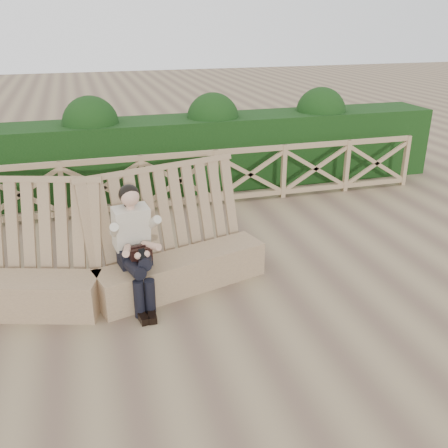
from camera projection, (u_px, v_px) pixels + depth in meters
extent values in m
plane|color=brown|center=(234.00, 297.00, 6.65)|extent=(60.00, 60.00, 0.00)
cube|color=#83654A|center=(5.00, 295.00, 6.23)|extent=(2.40, 1.18, 0.49)
cube|color=#83654A|center=(6.00, 244.00, 6.26)|extent=(2.39, 1.14, 1.60)
cube|color=#83654A|center=(183.00, 272.00, 6.79)|extent=(2.41, 1.11, 0.49)
cube|color=#83654A|center=(172.00, 226.00, 6.78)|extent=(2.39, 1.07, 1.60)
cube|color=black|center=(134.00, 256.00, 6.43)|extent=(0.44, 0.35, 0.24)
cube|color=beige|center=(131.00, 227.00, 6.33)|extent=(0.49, 0.39, 0.58)
sphere|color=tan|center=(130.00, 197.00, 6.12)|extent=(0.27, 0.27, 0.23)
sphere|color=black|center=(129.00, 194.00, 6.14)|extent=(0.30, 0.30, 0.26)
cylinder|color=black|center=(132.00, 266.00, 6.20)|extent=(0.25, 0.53, 0.17)
cylinder|color=black|center=(145.00, 257.00, 6.26)|extent=(0.25, 0.54, 0.18)
cylinder|color=black|center=(139.00, 299.00, 6.13)|extent=(0.15, 0.15, 0.49)
cylinder|color=black|center=(150.00, 298.00, 6.17)|extent=(0.15, 0.15, 0.49)
cube|color=black|center=(143.00, 318.00, 6.12)|extent=(0.14, 0.28, 0.09)
cube|color=black|center=(152.00, 316.00, 6.15)|extent=(0.14, 0.28, 0.09)
cube|color=black|center=(140.00, 254.00, 6.23)|extent=(0.29, 0.20, 0.18)
cube|color=black|center=(143.00, 255.00, 6.05)|extent=(0.09, 0.11, 0.13)
cube|color=#957657|center=(179.00, 155.00, 9.34)|extent=(10.10, 0.07, 0.10)
cube|color=#957657|center=(180.00, 202.00, 9.70)|extent=(10.10, 0.07, 0.10)
cube|color=black|center=(168.00, 155.00, 10.51)|extent=(12.00, 1.20, 1.50)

